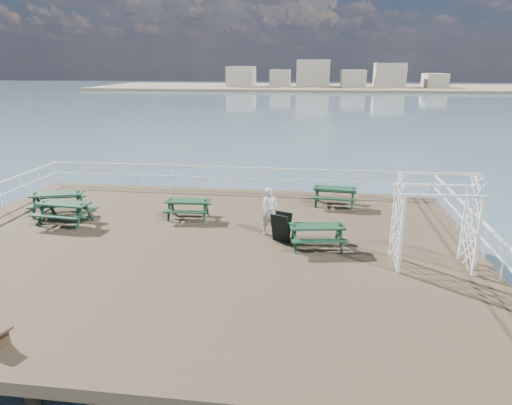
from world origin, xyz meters
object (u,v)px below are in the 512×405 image
object	(u,v)px
picnic_table_a	(57,198)
picnic_table_e	(317,231)
picnic_table_d	(65,208)
person	(270,211)
picnic_table_c	(335,193)
picnic_table_b	(188,205)
trellis_arbor	(434,225)

from	to	relation	value
picnic_table_a	picnic_table_e	distance (m)	10.34
picnic_table_d	person	size ratio (longest dim) A/B	1.21
person	picnic_table_c	bearing A→B (deg)	32.40
picnic_table_b	person	world-z (taller)	person
picnic_table_b	picnic_table_e	world-z (taller)	picnic_table_e
picnic_table_c	picnic_table_e	size ratio (longest dim) A/B	0.97
picnic_table_a	picnic_table_c	distance (m)	11.10
picnic_table_c	picnic_table_b	bearing A→B (deg)	-151.39
picnic_table_a	trellis_arbor	world-z (taller)	trellis_arbor
picnic_table_b	picnic_table_d	world-z (taller)	picnic_table_d
trellis_arbor	picnic_table_e	bearing A→B (deg)	161.02
picnic_table_e	picnic_table_b	bearing A→B (deg)	145.20
picnic_table_e	picnic_table_c	bearing A→B (deg)	71.81
picnic_table_b	trellis_arbor	world-z (taller)	trellis_arbor
picnic_table_a	picnic_table_e	size ratio (longest dim) A/B	1.19
picnic_table_e	person	size ratio (longest dim) A/B	1.18
picnic_table_c	picnic_table_e	world-z (taller)	picnic_table_c
trellis_arbor	person	world-z (taller)	trellis_arbor
picnic_table_c	picnic_table_d	distance (m)	10.53
picnic_table_e	trellis_arbor	bearing A→B (deg)	-25.51
picnic_table_a	picnic_table_e	world-z (taller)	picnic_table_a
picnic_table_b	picnic_table_d	xyz separation A→B (m)	(-4.31, -1.23, 0.07)
picnic_table_d	person	world-z (taller)	person
picnic_table_e	person	world-z (taller)	person
picnic_table_d	trellis_arbor	size ratio (longest dim) A/B	0.72
picnic_table_a	picnic_table_e	bearing A→B (deg)	-29.89
picnic_table_a	picnic_table_c	bearing A→B (deg)	-4.72
picnic_table_e	person	xyz separation A→B (m)	(-1.62, 1.01, 0.28)
picnic_table_c	picnic_table_d	world-z (taller)	picnic_table_d
picnic_table_b	trellis_arbor	bearing A→B (deg)	-25.41
picnic_table_b	picnic_table_e	size ratio (longest dim) A/B	0.88
trellis_arbor	person	size ratio (longest dim) A/B	1.69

